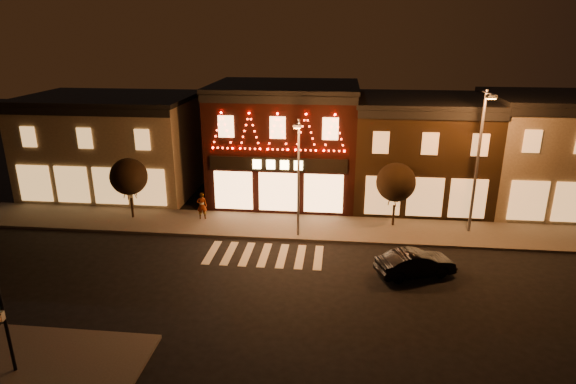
# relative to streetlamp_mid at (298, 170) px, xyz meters

# --- Properties ---
(ground) EXTENTS (120.00, 120.00, 0.00)m
(ground) POSITION_rel_streetlamp_mid_xyz_m (-1.64, -6.39, -4.28)
(ground) COLOR black
(ground) RESTS_ON ground
(sidewalk_far) EXTENTS (44.00, 4.00, 0.15)m
(sidewalk_far) POSITION_rel_streetlamp_mid_xyz_m (0.36, 1.61, -4.21)
(sidewalk_far) COLOR #47423D
(sidewalk_far) RESTS_ON ground
(building_left) EXTENTS (12.20, 8.28, 7.30)m
(building_left) POSITION_rel_streetlamp_mid_xyz_m (-14.64, 7.60, -0.62)
(building_left) COLOR #6F634F
(building_left) RESTS_ON ground
(building_pulp) EXTENTS (10.20, 8.34, 8.30)m
(building_pulp) POSITION_rel_streetlamp_mid_xyz_m (-1.64, 7.59, -0.12)
(building_pulp) COLOR black
(building_pulp) RESTS_ON ground
(building_right_a) EXTENTS (9.20, 8.28, 7.50)m
(building_right_a) POSITION_rel_streetlamp_mid_xyz_m (7.86, 7.60, -0.52)
(building_right_a) COLOR #332211
(building_right_a) RESTS_ON ground
(building_right_b) EXTENTS (9.20, 8.28, 7.80)m
(building_right_b) POSITION_rel_streetlamp_mid_xyz_m (16.86, 7.60, -0.37)
(building_right_b) COLOR #6F634F
(building_right_b) RESTS_ON ground
(streetlamp_mid) EXTENTS (0.45, 1.61, 7.04)m
(streetlamp_mid) POSITION_rel_streetlamp_mid_xyz_m (0.00, 0.00, 0.00)
(streetlamp_mid) COLOR #59595E
(streetlamp_mid) RESTS_ON sidewalk_far
(streetlamp_right) EXTENTS (0.57, 1.97, 8.58)m
(streetlamp_right) POSITION_rel_streetlamp_mid_xyz_m (10.35, 1.74, 0.90)
(streetlamp_right) COLOR #59595E
(streetlamp_right) RESTS_ON sidewalk_far
(tree_left) EXTENTS (2.38, 2.38, 3.99)m
(tree_left) POSITION_rel_streetlamp_mid_xyz_m (-11.09, 1.92, -1.34)
(tree_left) COLOR black
(tree_left) RESTS_ON sidewalk_far
(tree_right) EXTENTS (2.42, 2.42, 4.04)m
(tree_right) POSITION_rel_streetlamp_mid_xyz_m (5.83, 2.44, -1.30)
(tree_right) COLOR black
(tree_right) RESTS_ON sidewalk_far
(dark_sedan) EXTENTS (4.24, 2.70, 1.32)m
(dark_sedan) POSITION_rel_streetlamp_mid_xyz_m (6.34, -3.84, -3.62)
(dark_sedan) COLOR black
(dark_sedan) RESTS_ON ground
(pedestrian) EXTENTS (0.73, 0.56, 1.80)m
(pedestrian) POSITION_rel_streetlamp_mid_xyz_m (-6.46, 2.16, -3.23)
(pedestrian) COLOR gray
(pedestrian) RESTS_ON sidewalk_far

